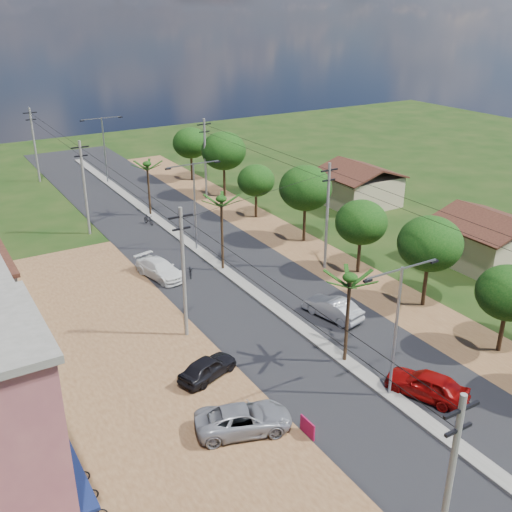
{
  "coord_description": "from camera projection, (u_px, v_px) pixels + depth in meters",
  "views": [
    {
      "loc": [
        -20.88,
        -20.18,
        20.63
      ],
      "look_at": [
        0.29,
        15.14,
        3.0
      ],
      "focal_mm": 42.0,
      "sensor_mm": 36.0,
      "label": 1
    }
  ],
  "objects": [
    {
      "name": "ground",
      "position": [
        389.0,
        396.0,
        33.9
      ],
      "size": [
        160.0,
        160.0,
        0.0
      ],
      "primitive_type": "plane",
      "color": "black",
      "rests_on": "ground"
    },
    {
      "name": "road",
      "position": [
        254.0,
        293.0,
        45.72
      ],
      "size": [
        12.0,
        110.0,
        0.04
      ],
      "primitive_type": "cube",
      "color": "black",
      "rests_on": "ground"
    },
    {
      "name": "median",
      "position": [
        235.0,
        278.0,
        48.06
      ],
      "size": [
        1.0,
        90.0,
        0.18
      ],
      "primitive_type": "cube",
      "color": "#605E56",
      "rests_on": "ground"
    },
    {
      "name": "dirt_lot_west",
      "position": [
        86.0,
        405.0,
        33.11
      ],
      "size": [
        18.0,
        46.0,
        0.04
      ],
      "primitive_type": "cube",
      "color": "brown",
      "rests_on": "ground"
    },
    {
      "name": "dirt_shoulder_east",
      "position": [
        341.0,
        270.0,
        49.74
      ],
      "size": [
        5.0,
        90.0,
        0.03
      ],
      "primitive_type": "cube",
      "color": "brown",
      "rests_on": "ground"
    },
    {
      "name": "house_east_near",
      "position": [
        488.0,
        236.0,
        50.3
      ],
      "size": [
        7.6,
        7.5,
        4.6
      ],
      "color": "tan",
      "rests_on": "ground"
    },
    {
      "name": "house_east_far",
      "position": [
        359.0,
        183.0,
        64.96
      ],
      "size": [
        7.6,
        7.5,
        4.6
      ],
      "color": "tan",
      "rests_on": "ground"
    },
    {
      "name": "tree_east_b",
      "position": [
        509.0,
        293.0,
        36.68
      ],
      "size": [
        4.0,
        4.0,
        5.83
      ],
      "color": "black",
      "rests_on": "ground"
    },
    {
      "name": "tree_east_c",
      "position": [
        430.0,
        244.0,
        42.09
      ],
      "size": [
        4.6,
        4.6,
        6.83
      ],
      "color": "black",
      "rests_on": "ground"
    },
    {
      "name": "tree_east_d",
      "position": [
        361.0,
        222.0,
        47.67
      ],
      "size": [
        4.2,
        4.2,
        6.13
      ],
      "color": "black",
      "rests_on": "ground"
    },
    {
      "name": "tree_east_e",
      "position": [
        306.0,
        188.0,
        53.78
      ],
      "size": [
        4.8,
        4.8,
        7.14
      ],
      "color": "black",
      "rests_on": "ground"
    },
    {
      "name": "tree_east_f",
      "position": [
        256.0,
        180.0,
        60.37
      ],
      "size": [
        3.8,
        3.8,
        5.52
      ],
      "color": "black",
      "rests_on": "ground"
    },
    {
      "name": "tree_east_g",
      "position": [
        224.0,
        151.0,
        66.43
      ],
      "size": [
        5.0,
        5.0,
        7.38
      ],
      "color": "black",
      "rests_on": "ground"
    },
    {
      "name": "tree_east_h",
      "position": [
        191.0,
        143.0,
        72.84
      ],
      "size": [
        4.4,
        4.4,
        6.52
      ],
      "color": "black",
      "rests_on": "ground"
    },
    {
      "name": "palm_median_near",
      "position": [
        350.0,
        282.0,
        34.88
      ],
      "size": [
        2.0,
        2.0,
        6.15
      ],
      "color": "black",
      "rests_on": "ground"
    },
    {
      "name": "palm_median_mid",
      "position": [
        221.0,
        202.0,
        47.35
      ],
      "size": [
        2.0,
        2.0,
        6.55
      ],
      "color": "black",
      "rests_on": "ground"
    },
    {
      "name": "palm_median_far",
      "position": [
        147.0,
        166.0,
        60.22
      ],
      "size": [
        2.0,
        2.0,
        5.85
      ],
      "color": "black",
      "rests_on": "ground"
    },
    {
      "name": "streetlight_near",
      "position": [
        397.0,
        322.0,
        32.02
      ],
      "size": [
        5.1,
        0.18,
        8.0
      ],
      "color": "gray",
      "rests_on": "ground"
    },
    {
      "name": "streetlight_mid",
      "position": [
        195.0,
        199.0,
        51.73
      ],
      "size": [
        5.1,
        0.18,
        8.0
      ],
      "color": "gray",
      "rests_on": "ground"
    },
    {
      "name": "streetlight_far",
      "position": [
        104.0,
        144.0,
        71.44
      ],
      "size": [
        5.1,
        0.18,
        8.0
      ],
      "color": "gray",
      "rests_on": "ground"
    },
    {
      "name": "utility_pole_w_a",
      "position": [
        447.0,
        495.0,
        20.83
      ],
      "size": [
        1.6,
        0.24,
        9.0
      ],
      "color": "#605E56",
      "rests_on": "ground"
    },
    {
      "name": "utility_pole_w_b",
      "position": [
        183.0,
        270.0,
        38.18
      ],
      "size": [
        1.6,
        0.24,
        9.0
      ],
      "color": "#605E56",
      "rests_on": "ground"
    },
    {
      "name": "utility_pole_w_c",
      "position": [
        84.0,
        186.0,
        55.53
      ],
      "size": [
        1.6,
        0.24,
        9.0
      ],
      "color": "#605E56",
      "rests_on": "ground"
    },
    {
      "name": "utility_pole_w_d",
      "position": [
        34.0,
        143.0,
        72.09
      ],
      "size": [
        1.6,
        0.24,
        9.0
      ],
      "color": "#605E56",
      "rests_on": "ground"
    },
    {
      "name": "utility_pole_e_b",
      "position": [
        327.0,
        214.0,
        48.19
      ],
      "size": [
        1.6,
        0.24,
        9.0
      ],
      "color": "#605E56",
      "rests_on": "ground"
    },
    {
      "name": "utility_pole_e_c",
      "position": [
        205.0,
        158.0,
        65.54
      ],
      "size": [
        1.6,
        0.24,
        9.0
      ],
      "color": "#605E56",
      "rests_on": "ground"
    },
    {
      "name": "car_red_near",
      "position": [
        427.0,
        385.0,
        33.52
      ],
      "size": [
        3.51,
        4.99,
        1.58
      ],
      "primitive_type": "imported",
      "rotation": [
        0.0,
        0.0,
        3.54
      ],
      "color": "#7C0706",
      "rests_on": "ground"
    },
    {
      "name": "car_silver_mid",
      "position": [
        333.0,
        309.0,
        41.92
      ],
      "size": [
        2.49,
        4.73,
        1.48
      ],
      "primitive_type": "imported",
      "rotation": [
        0.0,
        0.0,
        3.35
      ],
      "color": "gray",
      "rests_on": "ground"
    },
    {
      "name": "car_white_far",
      "position": [
        160.0,
        269.0,
        48.09
      ],
      "size": [
        3.06,
        5.27,
        1.43
      ],
      "primitive_type": "imported",
      "rotation": [
        0.0,
        0.0,
        0.23
      ],
      "color": "silver",
      "rests_on": "ground"
    },
    {
      "name": "car_parked_silver",
      "position": [
        244.0,
        420.0,
        30.89
      ],
      "size": [
        5.52,
        3.77,
        1.4
      ],
      "primitive_type": "imported",
      "rotation": [
        0.0,
        0.0,
        1.26
      ],
      "color": "gray",
      "rests_on": "ground"
    },
    {
      "name": "car_parked_dark",
      "position": [
        208.0,
        368.0,
        35.29
      ],
      "size": [
        4.2,
        2.8,
        1.33
      ],
      "primitive_type": "imported",
      "rotation": [
        0.0,
        0.0,
        1.92
      ],
      "color": "black",
      "rests_on": "ground"
    },
    {
      "name": "moto_rider_west_a",
      "position": [
        191.0,
        271.0,
        48.4
      ],
      "size": [
        1.18,
        1.79,
        0.89
      ],
      "primitive_type": "imported",
      "rotation": [
        0.0,
        0.0,
        -0.38
      ],
      "color": "black",
      "rests_on": "ground"
    },
    {
      "name": "moto_rider_west_b",
      "position": [
        148.0,
        220.0,
        59.56
      ],
      "size": [
        0.79,
        1.68,
        0.97
      ],
      "primitive_type": "imported",
      "rotation": [
        0.0,
        0.0,
        0.22
      ],
      "color": "black",
      "rests_on": "ground"
    },
    {
      "name": "roadside_sign",
      "position": [
        307.0,
        428.0,
        30.61
      ],
      "size": [
        0.1,
        1.17,
        0.97
      ],
      "rotation": [
        0.0,
        0.0,
        0.02
      ],
      "color": "maroon",
      "rests_on": "ground"
    }
  ]
}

